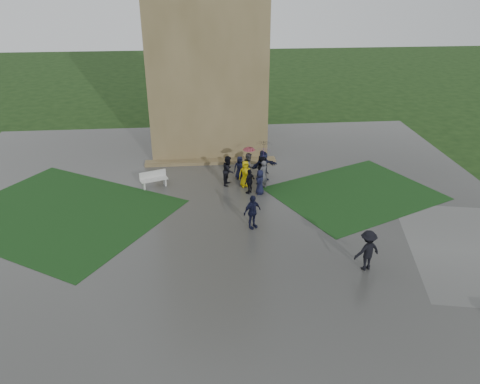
{
  "coord_description": "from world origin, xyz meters",
  "views": [
    {
      "loc": [
        -0.65,
        -19.55,
        12.33
      ],
      "look_at": [
        1.39,
        3.38,
        1.2
      ],
      "focal_mm": 35.0,
      "sensor_mm": 36.0,
      "label": 1
    }
  ],
  "objects": [
    {
      "name": "ground",
      "position": [
        0.0,
        0.0,
        0.0
      ],
      "size": [
        120.0,
        120.0,
        0.0
      ],
      "primitive_type": "plane",
      "color": "black"
    },
    {
      "name": "plaza",
      "position": [
        0.0,
        2.0,
        0.01
      ],
      "size": [
        34.0,
        34.0,
        0.02
      ],
      "primitive_type": "cube",
      "color": "#373734",
      "rests_on": "ground"
    },
    {
      "name": "lawn_inset_left",
      "position": [
        -8.5,
        4.0,
        0.03
      ],
      "size": [
        14.1,
        13.46,
        0.01
      ],
      "primitive_type": "cube",
      "rotation": [
        0.0,
        0.0,
        -0.56
      ],
      "color": "black",
      "rests_on": "plaza"
    },
    {
      "name": "lawn_inset_right",
      "position": [
        8.5,
        5.0,
        0.03
      ],
      "size": [
        11.12,
        10.15,
        0.01
      ],
      "primitive_type": "cube",
      "rotation": [
        0.0,
        0.0,
        0.44
      ],
      "color": "black",
      "rests_on": "plaza"
    },
    {
      "name": "tower",
      "position": [
        0.0,
        15.0,
        9.0
      ],
      "size": [
        8.0,
        8.0,
        18.0
      ],
      "primitive_type": "cube",
      "color": "brown",
      "rests_on": "ground"
    },
    {
      "name": "tower_plinth",
      "position": [
        0.0,
        10.6,
        0.13
      ],
      "size": [
        9.0,
        0.8,
        0.22
      ],
      "primitive_type": "cube",
      "color": "brown",
      "rests_on": "plaza"
    },
    {
      "name": "bench",
      "position": [
        -3.62,
        7.09,
        0.52
      ],
      "size": [
        1.75,
        1.08,
        0.97
      ],
      "rotation": [
        0.0,
        0.0,
        0.36
      ],
      "color": "#BBBAB6",
      "rests_on": "plaza"
    },
    {
      "name": "visitor_cluster",
      "position": [
        2.66,
        7.0,
        1.15
      ],
      "size": [
        3.57,
        3.15,
        2.61
      ],
      "color": "black",
      "rests_on": "plaza"
    },
    {
      "name": "pedestrian_mid",
      "position": [
        1.86,
        1.51,
        0.95
      ],
      "size": [
        1.25,
        1.11,
        1.85
      ],
      "primitive_type": "imported",
      "rotation": [
        0.0,
        0.0,
        0.58
      ],
      "color": "black",
      "rests_on": "plaza"
    },
    {
      "name": "pedestrian_near",
      "position": [
        6.53,
        -2.61,
        0.99
      ],
      "size": [
        1.39,
        0.99,
        1.94
      ],
      "primitive_type": "imported",
      "rotation": [
        0.0,
        0.0,
        3.45
      ],
      "color": "black",
      "rests_on": "plaza"
    }
  ]
}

